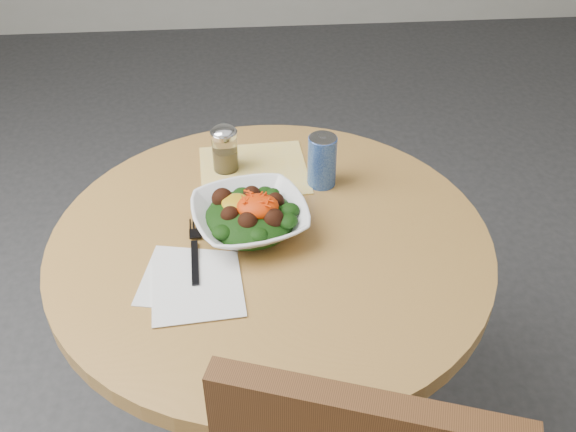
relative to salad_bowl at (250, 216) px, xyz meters
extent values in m
cylinder|color=black|center=(0.04, -0.03, -0.43)|extent=(0.10, 0.10, 0.71)
cylinder|color=#C69347|center=(0.04, -0.03, -0.05)|extent=(0.90, 0.90, 0.04)
cube|color=yellow|center=(0.01, 0.21, -0.03)|extent=(0.26, 0.24, 0.00)
cube|color=silver|center=(-0.12, -0.14, -0.03)|extent=(0.19, 0.19, 0.00)
cube|color=silver|center=(-0.10, -0.17, -0.03)|extent=(0.18, 0.18, 0.00)
imported|color=white|center=(0.00, 0.00, 0.00)|extent=(0.28, 0.28, 0.06)
ellipsoid|color=black|center=(0.00, 0.00, -0.01)|extent=(0.19, 0.19, 0.07)
ellipsoid|color=#C99414|center=(-0.03, 0.02, 0.02)|extent=(0.06, 0.06, 0.02)
ellipsoid|color=#D74104|center=(0.02, -0.01, 0.03)|extent=(0.09, 0.07, 0.04)
cube|color=black|center=(-0.11, -0.10, -0.03)|extent=(0.02, 0.13, 0.00)
cube|color=black|center=(-0.11, 0.00, -0.03)|extent=(0.03, 0.07, 0.00)
cylinder|color=silver|center=(-0.05, 0.22, 0.01)|extent=(0.06, 0.06, 0.09)
cylinder|color=#A8834E|center=(-0.05, 0.22, 0.00)|extent=(0.05, 0.05, 0.05)
cylinder|color=silver|center=(-0.05, 0.22, 0.06)|extent=(0.06, 0.06, 0.01)
ellipsoid|color=silver|center=(-0.05, 0.22, 0.07)|extent=(0.06, 0.06, 0.03)
cylinder|color=navy|center=(0.17, 0.15, 0.03)|extent=(0.06, 0.06, 0.12)
cylinder|color=#B4B4BC|center=(0.17, 0.15, 0.09)|extent=(0.06, 0.06, 0.00)
cube|color=#B4B4BC|center=(0.16, 0.16, 0.09)|extent=(0.02, 0.02, 0.00)
camera|label=1|loc=(-0.01, -1.03, 0.81)|focal=40.00mm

